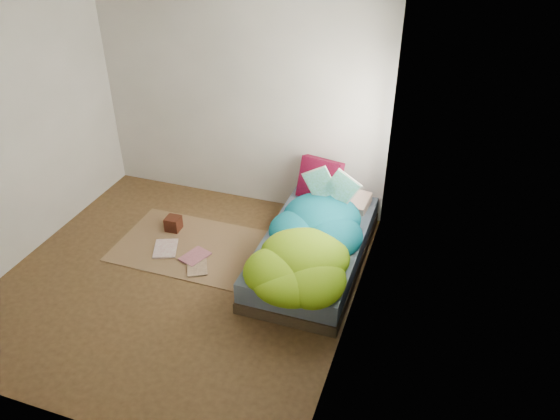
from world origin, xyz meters
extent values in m
cube|color=#47311B|center=(0.00, 0.00, 0.00)|extent=(3.50, 3.50, 0.00)
cube|color=beige|center=(0.00, 1.75, 1.30)|extent=(3.50, 0.04, 2.60)
cube|color=beige|center=(0.00, -1.75, 1.30)|extent=(3.50, 0.04, 2.60)
cube|color=beige|center=(-1.75, 0.00, 1.30)|extent=(0.04, 3.50, 2.60)
cube|color=beige|center=(1.75, 0.00, 1.30)|extent=(0.04, 3.50, 2.60)
cube|color=white|center=(0.00, 0.00, 2.60)|extent=(3.50, 3.50, 0.04)
cube|color=white|center=(1.74, 0.90, 1.40)|extent=(0.01, 1.00, 1.20)
cube|color=#382C1E|center=(1.22, 0.72, 0.06)|extent=(1.00, 2.00, 0.12)
cube|color=#4A5776|center=(1.22, 0.72, 0.23)|extent=(0.98, 1.96, 0.22)
cube|color=brown|center=(-0.15, 0.55, 0.01)|extent=(1.60, 1.10, 0.01)
cube|color=white|center=(1.38, 1.44, 0.40)|extent=(0.55, 0.38, 0.12)
cube|color=#4E051B|center=(1.06, 1.49, 0.58)|extent=(0.49, 0.23, 0.47)
cube|color=#3D190D|center=(-0.48, 0.78, 0.09)|extent=(0.17, 0.17, 0.16)
imported|color=white|center=(-0.49, 0.35, 0.02)|extent=(0.36, 0.41, 0.03)
imported|color=#BB6C7E|center=(-0.11, 0.41, 0.03)|extent=(0.31, 0.36, 0.03)
imported|color=tan|center=(0.01, 0.16, 0.02)|extent=(0.32, 0.35, 0.02)
camera|label=1|loc=(2.38, -3.75, 3.58)|focal=35.00mm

